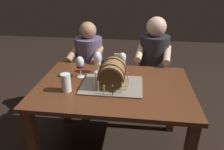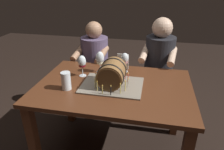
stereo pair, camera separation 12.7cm
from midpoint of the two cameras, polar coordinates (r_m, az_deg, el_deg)
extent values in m
plane|color=black|center=(2.21, -1.38, -19.82)|extent=(8.00, 8.00, 0.00)
cube|color=#562D19|center=(1.77, -1.62, -3.27)|extent=(1.30, 0.88, 0.03)
cube|color=#562D19|center=(1.87, -22.42, -17.52)|extent=(0.07, 0.07, 0.70)
cube|color=#562D19|center=(2.42, -14.13, -5.69)|extent=(0.07, 0.07, 0.70)
cube|color=#562D19|center=(2.30, 14.76, -7.54)|extent=(0.07, 0.07, 0.70)
cube|color=gray|center=(1.75, -2.08, -2.82)|extent=(0.50, 0.37, 0.01)
cylinder|color=brown|center=(1.70, -2.14, 0.40)|extent=(0.21, 0.24, 0.21)
cylinder|color=#4F371E|center=(1.59, -2.84, -1.47)|extent=(0.18, 0.00, 0.18)
cylinder|color=#4F371E|center=(1.81, -1.53, 2.05)|extent=(0.18, 0.00, 0.18)
torus|color=black|center=(1.64, -2.51, -0.60)|extent=(0.22, 0.01, 0.22)
torus|color=black|center=(1.76, -1.79, 1.34)|extent=(0.22, 0.01, 0.22)
cylinder|color=silver|center=(1.70, 2.40, -2.15)|extent=(0.01, 0.01, 0.07)
sphere|color=#F9C64C|center=(1.68, 2.43, -0.93)|extent=(0.01, 0.01, 0.01)
cylinder|color=#D64C47|center=(1.79, 2.18, -0.63)|extent=(0.01, 0.01, 0.07)
sphere|color=#F9C64C|center=(1.77, 2.20, 0.63)|extent=(0.01, 0.01, 0.01)
cylinder|color=#D64C47|center=(1.83, 1.34, 0.20)|extent=(0.01, 0.01, 0.08)
sphere|color=#F9C64C|center=(1.81, 1.36, 1.56)|extent=(0.01, 0.01, 0.01)
cylinder|color=#EAD666|center=(1.88, -0.61, 0.74)|extent=(0.01, 0.01, 0.08)
sphere|color=#F9C64C|center=(1.86, -0.62, 1.98)|extent=(0.01, 0.01, 0.01)
cylinder|color=#D64C47|center=(1.88, -2.69, 0.73)|extent=(0.01, 0.01, 0.07)
sphere|color=#F9C64C|center=(1.86, -2.72, 1.93)|extent=(0.01, 0.01, 0.01)
cylinder|color=black|center=(1.86, -4.15, 0.31)|extent=(0.01, 0.01, 0.07)
sphere|color=#F9C64C|center=(1.85, -4.19, 1.42)|extent=(0.01, 0.01, 0.01)
cylinder|color=black|center=(1.82, -5.51, -0.33)|extent=(0.01, 0.01, 0.07)
sphere|color=#F9C64C|center=(1.81, -5.56, 0.78)|extent=(0.01, 0.01, 0.01)
cylinder|color=#EAD666|center=(1.76, -6.55, -1.14)|extent=(0.01, 0.01, 0.08)
sphere|color=#F9C64C|center=(1.74, -6.62, 0.23)|extent=(0.01, 0.01, 0.01)
cylinder|color=#EAD666|center=(1.68, -6.65, -2.56)|extent=(0.01, 0.01, 0.07)
sphere|color=#F9C64C|center=(1.66, -6.72, -1.25)|extent=(0.01, 0.01, 0.01)
cylinder|color=#EAD666|center=(1.63, -6.00, -3.31)|extent=(0.01, 0.01, 0.08)
sphere|color=#F9C64C|center=(1.61, -6.07, -1.90)|extent=(0.01, 0.01, 0.01)
cylinder|color=#EAD666|center=(1.60, -4.49, -4.23)|extent=(0.01, 0.01, 0.07)
sphere|color=#F9C64C|center=(1.58, -4.54, -3.00)|extent=(0.01, 0.01, 0.01)
cylinder|color=black|center=(1.58, -2.13, -4.38)|extent=(0.01, 0.01, 0.07)
sphere|color=#F9C64C|center=(1.56, -2.16, -3.05)|extent=(0.01, 0.01, 0.01)
cylinder|color=#EAD666|center=(1.61, 0.41, -3.72)|extent=(0.01, 0.01, 0.08)
sphere|color=#F9C64C|center=(1.58, 0.42, -2.28)|extent=(0.01, 0.01, 0.01)
cylinder|color=#EAD666|center=(1.64, 1.69, -2.93)|extent=(0.01, 0.01, 0.08)
sphere|color=#F9C64C|center=(1.62, 1.71, -1.47)|extent=(0.01, 0.01, 0.01)
cylinder|color=white|center=(1.94, -10.36, -0.47)|extent=(0.07, 0.07, 0.00)
cylinder|color=white|center=(1.92, -10.46, 0.75)|extent=(0.01, 0.01, 0.09)
ellipsoid|color=white|center=(1.88, -10.69, 3.42)|extent=(0.07, 0.07, 0.11)
cylinder|color=maroon|center=(1.89, -10.61, 2.47)|extent=(0.06, 0.06, 0.03)
cylinder|color=white|center=(2.02, 0.92, 1.07)|extent=(0.06, 0.06, 0.00)
cylinder|color=white|center=(2.00, 0.93, 2.26)|extent=(0.01, 0.01, 0.09)
ellipsoid|color=white|center=(1.96, 0.95, 4.73)|extent=(0.07, 0.07, 0.10)
cylinder|color=pink|center=(1.97, 0.95, 4.00)|extent=(0.06, 0.06, 0.04)
cylinder|color=white|center=(2.01, -5.69, 0.79)|extent=(0.07, 0.07, 0.00)
cylinder|color=white|center=(1.99, -5.74, 1.89)|extent=(0.01, 0.01, 0.08)
ellipsoid|color=white|center=(1.95, -5.86, 4.59)|extent=(0.08, 0.08, 0.12)
cylinder|color=beige|center=(1.96, -5.82, 3.69)|extent=(0.06, 0.06, 0.05)
cylinder|color=white|center=(1.70, -14.54, -2.04)|extent=(0.08, 0.08, 0.15)
cylinder|color=#C6842D|center=(1.71, -14.47, -2.64)|extent=(0.07, 0.07, 0.11)
cylinder|color=white|center=(1.68, -14.68, -0.86)|extent=(0.07, 0.07, 0.01)
cube|color=silver|center=(2.04, 0.40, 3.71)|extent=(0.11, 0.03, 0.16)
cube|color=#372D40|center=(2.69, -7.12, -4.69)|extent=(0.34, 0.32, 0.45)
cylinder|color=#5B4C6B|center=(2.50, -7.69, 4.61)|extent=(0.35, 0.35, 0.48)
sphere|color=#A87A5B|center=(2.40, -8.15, 11.92)|extent=(0.19, 0.19, 0.19)
cylinder|color=#A87A5B|center=(2.30, -5.65, 5.39)|extent=(0.10, 0.31, 0.14)
cylinder|color=#A87A5B|center=(2.40, -12.11, 5.81)|extent=(0.10, 0.31, 0.14)
cube|color=black|center=(2.63, 8.99, -5.67)|extent=(0.34, 0.32, 0.45)
cylinder|color=#232328|center=(2.41, 9.77, 4.36)|extent=(0.36, 0.36, 0.53)
sphere|color=beige|center=(2.31, 10.44, 12.76)|extent=(0.21, 0.21, 0.21)
cylinder|color=beige|center=(2.24, 13.23, 5.39)|extent=(0.11, 0.31, 0.14)
cylinder|color=beige|center=(2.27, 5.99, 6.15)|extent=(0.11, 0.31, 0.14)
camera|label=1|loc=(0.06, -92.13, -1.01)|focal=33.55mm
camera|label=2|loc=(0.06, 87.87, 1.01)|focal=33.55mm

